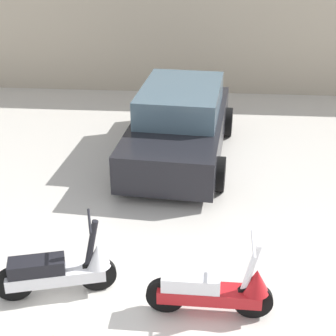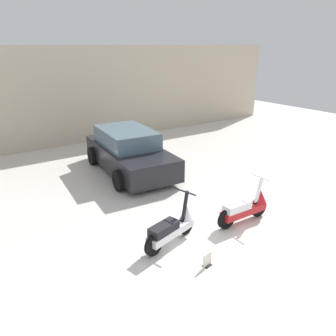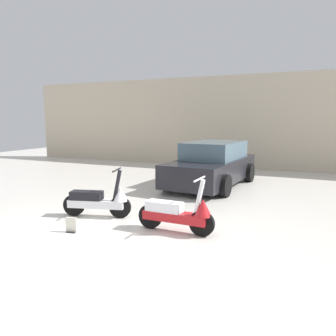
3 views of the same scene
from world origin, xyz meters
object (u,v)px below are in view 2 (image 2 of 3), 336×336
(scooter_front_left, at_px, (173,227))
(placard_near_left_scooter, at_px, (207,260))
(scooter_front_right, at_px, (246,207))
(car_rear_left, at_px, (129,152))

(scooter_front_left, relative_size, placard_near_left_scooter, 5.24)
(scooter_front_right, height_order, car_rear_left, car_rear_left)
(placard_near_left_scooter, bearing_deg, scooter_front_left, 94.94)
(placard_near_left_scooter, bearing_deg, car_rear_left, 77.89)
(scooter_front_right, distance_m, placard_near_left_scooter, 1.85)
(scooter_front_left, distance_m, car_rear_left, 4.13)
(scooter_front_left, xyz_separation_m, scooter_front_right, (1.77, -0.21, 0.00))
(scooter_front_right, relative_size, placard_near_left_scooter, 5.39)
(scooter_front_right, bearing_deg, scooter_front_left, 174.22)
(car_rear_left, relative_size, placard_near_left_scooter, 14.85)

